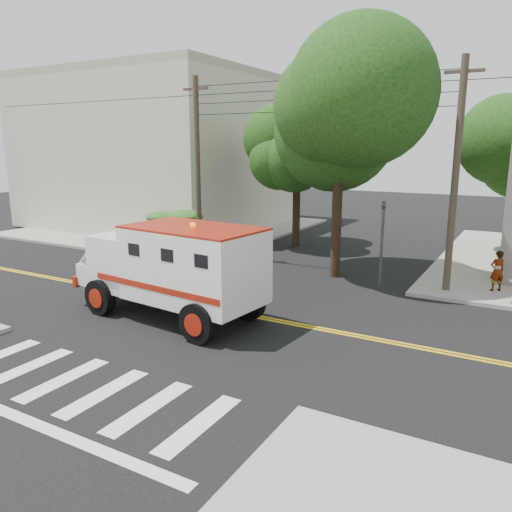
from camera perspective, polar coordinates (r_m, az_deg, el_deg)
The scene contains 12 objects.
ground at distance 17.81m, azimuth -3.09°, elevation -6.37°, with size 100.00×100.00×0.00m, color black.
sidewalk_nw at distance 36.19m, azimuth -9.66°, elevation 3.28°, with size 17.00×17.00×0.15m, color gray.
building_left at distance 38.18m, azimuth -10.88°, elevation 11.36°, with size 16.00×14.00×10.00m, color beige.
utility_pole_left at distance 25.01m, azimuth -6.70°, elevation 9.53°, with size 0.28×0.28×9.00m, color #382D23.
utility_pole_right at distance 20.61m, azimuth 21.80°, elevation 8.12°, with size 0.28×0.28×9.00m, color #382D23.
tree_main at distance 21.67m, azimuth 10.48°, elevation 16.12°, with size 6.08×5.70×9.85m.
tree_left at distance 28.52m, azimuth 5.17°, elevation 12.39°, with size 4.48×4.20×7.70m.
traffic_signal at distance 20.79m, azimuth 14.24°, elevation 2.33°, with size 0.15×0.18×3.60m.
accessibility_sign at distance 25.85m, azimuth -7.38°, elevation 2.61°, with size 0.45×0.10×2.02m.
palm_planter at distance 26.90m, azimuth -8.93°, elevation 3.55°, with size 3.52×2.63×2.36m.
armored_truck at distance 16.93m, azimuth -9.39°, elevation -1.05°, with size 7.32×3.46×3.23m.
pedestrian_a at distance 21.72m, azimuth 25.85°, elevation -1.53°, with size 0.59×0.39×1.62m, color gray.
Camera 1 is at (9.11, -14.18, 5.75)m, focal length 35.00 mm.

